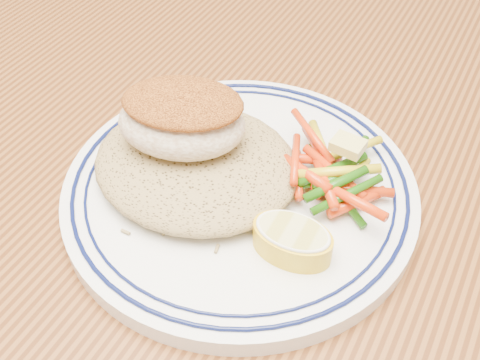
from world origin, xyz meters
name	(u,v)px	position (x,y,z in m)	size (l,w,h in m)	color
dining_table	(206,247)	(0.00, 0.00, 0.65)	(1.50, 0.90, 0.75)	#4F270F
plate	(240,190)	(0.04, -0.01, 0.76)	(0.26, 0.26, 0.02)	white
rice_pilaf	(196,161)	(0.01, -0.02, 0.78)	(0.16, 0.14, 0.03)	olive
fish_fillet	(182,118)	(0.00, -0.01, 0.81)	(0.11, 0.09, 0.05)	beige
vegetable_pile	(327,173)	(0.10, 0.02, 0.78)	(0.12, 0.10, 0.03)	red
butter_pat	(348,145)	(0.11, 0.03, 0.80)	(0.02, 0.02, 0.01)	#DACD6A
lemon_wedge	(292,239)	(0.10, -0.05, 0.78)	(0.06, 0.05, 0.02)	yellow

